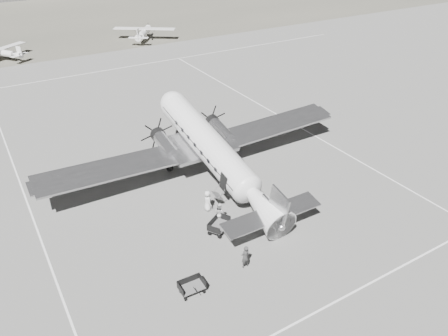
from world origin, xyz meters
TOP-DOWN VIEW (x-y plane):
  - ground at (0.00, 0.00)m, footprint 260.00×260.00m
  - taxi_line_near at (0.00, -14.00)m, footprint 60.00×0.15m
  - taxi_line_right at (12.00, 0.00)m, footprint 0.15×80.00m
  - taxi_line_left at (-18.00, 10.00)m, footprint 0.15×60.00m
  - taxi_line_horizon at (0.00, 40.00)m, footprint 90.00×0.15m
  - grass_infield at (0.00, 95.00)m, footprint 260.00×90.00m
  - dc3_airliner at (-2.30, 3.07)m, footprint 31.11×21.64m
  - light_plane_left at (-13.74, 54.25)m, footprint 13.33×12.87m
  - light_plane_right at (11.71, 54.54)m, footprint 15.49×14.92m
  - baggage_cart_near at (-5.77, -3.94)m, footprint 2.38×2.19m
  - baggage_cart_far at (-10.55, -8.53)m, footprint 1.79×1.29m
  - ground_crew at (-6.19, -8.29)m, footprint 0.69×0.48m
  - ramp_agent at (-5.14, -3.00)m, footprint 0.79×0.98m
  - passenger at (-5.14, -0.98)m, footprint 0.62×0.93m

SIDE VIEW (x-z plane):
  - ground at x=0.00m, z-range 0.00..0.00m
  - grass_infield at x=0.00m, z-range 0.00..0.01m
  - taxi_line_near at x=0.00m, z-range 0.00..0.01m
  - taxi_line_right at x=12.00m, z-range 0.00..0.01m
  - taxi_line_left at x=-18.00m, z-range 0.00..0.01m
  - taxi_line_horizon at x=0.00m, z-range 0.00..0.01m
  - baggage_cart_far at x=-10.55m, z-range 0.00..0.99m
  - baggage_cart_near at x=-5.77m, z-range 0.00..1.10m
  - ground_crew at x=-6.19m, z-range 0.00..1.83m
  - passenger at x=-5.14m, z-range 0.00..1.86m
  - ramp_agent at x=-5.14m, z-range 0.00..1.89m
  - light_plane_left at x=-13.74m, z-range 0.00..2.15m
  - light_plane_right at x=11.71m, z-range 0.00..2.50m
  - dc3_airliner at x=-2.30m, z-range 0.00..5.91m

